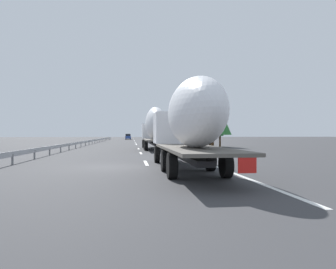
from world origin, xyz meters
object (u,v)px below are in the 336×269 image
truck_trailing (189,122)px  car_yellow_coupe (128,136)px  car_blue_sedan (128,137)px  road_sign (163,132)px  truck_lead (155,126)px

truck_trailing → car_yellow_coupe: truck_trailing is taller
truck_trailing → car_yellow_coupe: size_ratio=2.82×
car_blue_sedan → truck_trailing: bearing=-177.6°
truck_trailing → car_blue_sedan: size_ratio=2.69×
truck_trailing → car_blue_sedan: (84.42, 3.59, -1.44)m
car_blue_sedan → car_yellow_coupe: bearing=1.2°
truck_trailing → road_sign: truck_trailing is taller
truck_lead → car_yellow_coupe: (72.99, 3.79, -1.73)m
truck_lead → car_blue_sedan: 63.77m
car_blue_sedan → road_sign: bearing=-171.3°
car_yellow_coupe → car_blue_sedan: bearing=-178.8°
car_yellow_coupe → truck_lead: bearing=-177.0°
truck_trailing → road_sign: size_ratio=4.11×
car_yellow_coupe → road_sign: bearing=-172.6°
truck_lead → car_yellow_coupe: size_ratio=3.01×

